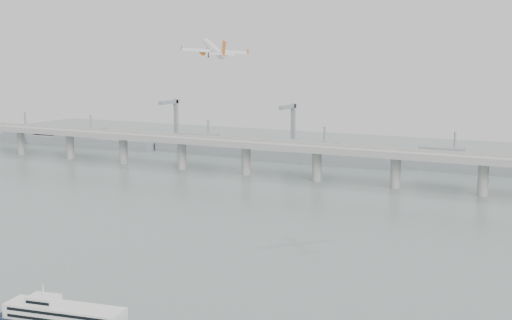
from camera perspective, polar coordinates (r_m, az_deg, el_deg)
The scene contains 5 objects.
ground at distance 244.46m, azimuth -5.88°, elevation -10.19°, with size 900.00×900.00×0.00m, color slate.
bridge at distance 418.58m, azimuth 8.79°, elevation 0.31°, with size 800.00×22.00×23.90m.
distant_fleet at distance 543.13m, azimuth -4.72°, elevation 1.15°, with size 453.00×60.90×40.00m.
ferry at distance 210.51m, azimuth -15.64°, elevation -12.67°, with size 70.75×20.49×13.39m.
airliner at distance 335.53m, azimuth -3.51°, elevation 9.19°, with size 29.70×29.24×11.95m.
Camera 1 is at (124.97, -194.20, 80.21)m, focal length 48.00 mm.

